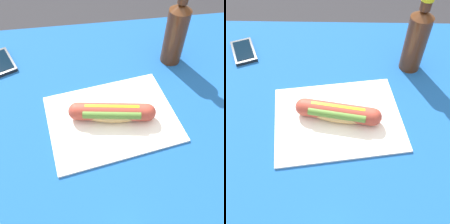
# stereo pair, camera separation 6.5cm
# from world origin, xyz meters

# --- Properties ---
(ground_plane) EXTENTS (6.00, 6.00, 0.00)m
(ground_plane) POSITION_xyz_m (0.00, 0.00, 0.00)
(ground_plane) COLOR #2D2D33
(ground_plane) RESTS_ON ground
(dining_table) EXTENTS (1.21, 0.96, 0.77)m
(dining_table) POSITION_xyz_m (0.00, 0.00, 0.64)
(dining_table) COLOR brown
(dining_table) RESTS_ON ground
(paper_wrapper) EXTENTS (0.36, 0.29, 0.01)m
(paper_wrapper) POSITION_xyz_m (-0.05, -0.04, 0.77)
(paper_wrapper) COLOR white
(paper_wrapper) RESTS_ON dining_table
(hot_dog) EXTENTS (0.22, 0.08, 0.05)m
(hot_dog) POSITION_xyz_m (-0.05, -0.04, 0.80)
(hot_dog) COLOR tan
(hot_dog) RESTS_ON paper_wrapper
(cell_phone) EXTENTS (0.11, 0.14, 0.01)m
(cell_phone) POSITION_xyz_m (0.27, -0.30, 0.78)
(cell_phone) COLOR black
(cell_phone) RESTS_ON dining_table
(soda_bottle) EXTENTS (0.06, 0.06, 0.23)m
(soda_bottle) POSITION_xyz_m (-0.26, -0.25, 0.87)
(soda_bottle) COLOR #4C2814
(soda_bottle) RESTS_ON dining_table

